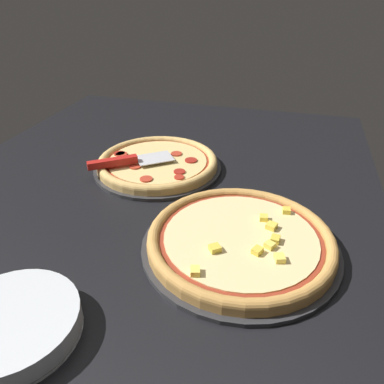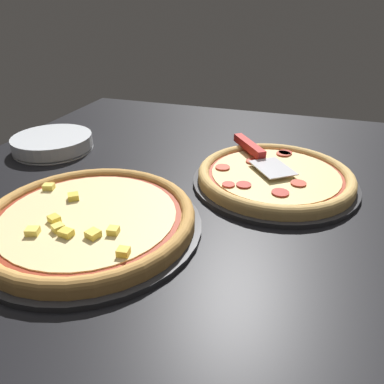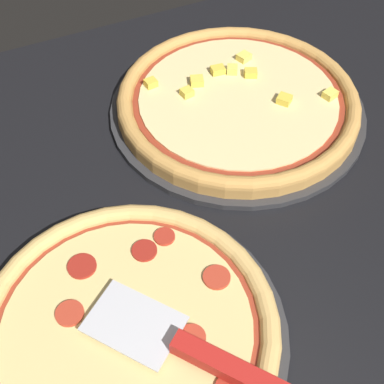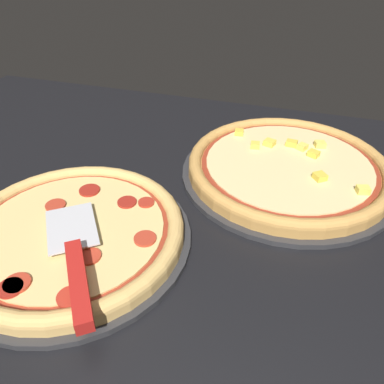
# 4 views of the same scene
# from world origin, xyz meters

# --- Properties ---
(ground_plane) EXTENTS (1.45, 1.23, 0.04)m
(ground_plane) POSITION_xyz_m (0.00, 0.00, -0.02)
(ground_plane) COLOR black
(pizza_pan_front) EXTENTS (0.38, 0.38, 0.01)m
(pizza_pan_front) POSITION_xyz_m (-0.07, -0.02, 0.01)
(pizza_pan_front) COLOR #2D2D30
(pizza_pan_front) RESTS_ON ground_plane
(pizza_front) EXTENTS (0.36, 0.36, 0.03)m
(pizza_front) POSITION_xyz_m (-0.07, -0.02, 0.02)
(pizza_front) COLOR #DBAD60
(pizza_front) RESTS_ON pizza_pan_front
(pizza_pan_back) EXTENTS (0.42, 0.42, 0.01)m
(pizza_pan_back) POSITION_xyz_m (0.23, 0.28, 0.01)
(pizza_pan_back) COLOR #2D2D30
(pizza_pan_back) RESTS_ON ground_plane
(pizza_back) EXTENTS (0.40, 0.40, 0.03)m
(pizza_back) POSITION_xyz_m (0.23, 0.28, 0.02)
(pizza_back) COLOR #C68E47
(pizza_back) RESTS_ON pizza_pan_back
(serving_spatula) EXTENTS (0.19, 0.23, 0.02)m
(serving_spatula) POSITION_xyz_m (-0.01, -0.11, 0.05)
(serving_spatula) COLOR silver
(serving_spatula) RESTS_ON pizza_front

